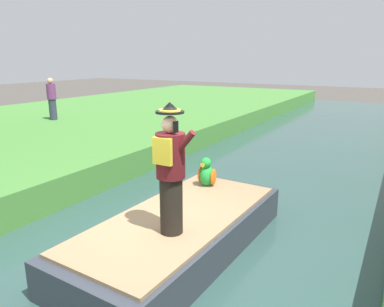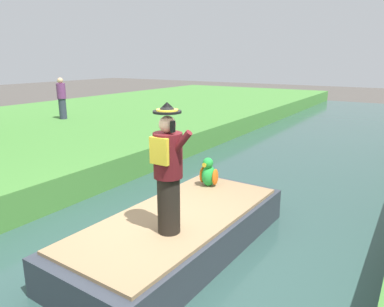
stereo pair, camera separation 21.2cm
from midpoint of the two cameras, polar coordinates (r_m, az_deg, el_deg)
ground_plane at (r=5.84m, az=-3.72°, el=-17.50°), size 80.00×80.00×0.00m
canal_water at (r=5.81m, az=-3.73°, el=-17.09°), size 5.87×48.00×0.10m
boat at (r=5.97m, az=-1.11°, el=-12.27°), size 1.94×4.26×0.61m
person_pirate at (r=4.96m, az=-2.55°, el=-2.59°), size 0.61×0.42×1.85m
parrot_plush at (r=7.02m, az=3.51°, el=-3.18°), size 0.36×0.35×0.57m
person_bystander at (r=15.12m, az=-19.40°, el=8.20°), size 0.34×0.34×1.60m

